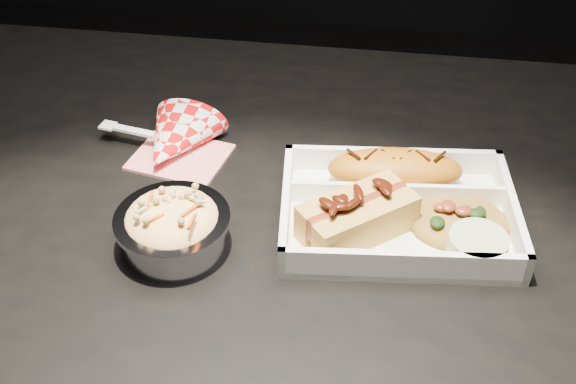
% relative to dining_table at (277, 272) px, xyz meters
% --- Properties ---
extents(dining_table, '(1.20, 0.80, 0.75)m').
position_rel_dining_table_xyz_m(dining_table, '(0.00, 0.00, 0.00)').
color(dining_table, black).
rests_on(dining_table, ground).
extents(food_tray, '(0.27, 0.21, 0.04)m').
position_rel_dining_table_xyz_m(food_tray, '(0.13, 0.01, 0.10)').
color(food_tray, white).
rests_on(food_tray, dining_table).
extents(fried_pastry, '(0.16, 0.08, 0.05)m').
position_rel_dining_table_xyz_m(fried_pastry, '(0.13, 0.06, 0.12)').
color(fried_pastry, '#B56612').
rests_on(fried_pastry, food_tray).
extents(hotdog, '(0.13, 0.12, 0.06)m').
position_rel_dining_table_xyz_m(hotdog, '(0.09, -0.02, 0.12)').
color(hotdog, gold).
rests_on(hotdog, food_tray).
extents(fried_rice_mound, '(0.12, 0.10, 0.03)m').
position_rel_dining_table_xyz_m(fried_rice_mound, '(0.20, 0.00, 0.11)').
color(fried_rice_mound, olive).
rests_on(fried_rice_mound, food_tray).
extents(cupcake_liner, '(0.06, 0.06, 0.03)m').
position_rel_dining_table_xyz_m(cupcake_liner, '(0.21, -0.05, 0.11)').
color(cupcake_liner, '#B1C494').
rests_on(cupcake_liner, food_tray).
extents(foil_coleslaw_cup, '(0.12, 0.12, 0.07)m').
position_rel_dining_table_xyz_m(foil_coleslaw_cup, '(-0.10, -0.07, 0.12)').
color(foil_coleslaw_cup, silver).
rests_on(foil_coleslaw_cup, dining_table).
extents(napkin_fork, '(0.17, 0.13, 0.10)m').
position_rel_dining_table_xyz_m(napkin_fork, '(-0.14, 0.10, 0.11)').
color(napkin_fork, red).
rests_on(napkin_fork, dining_table).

